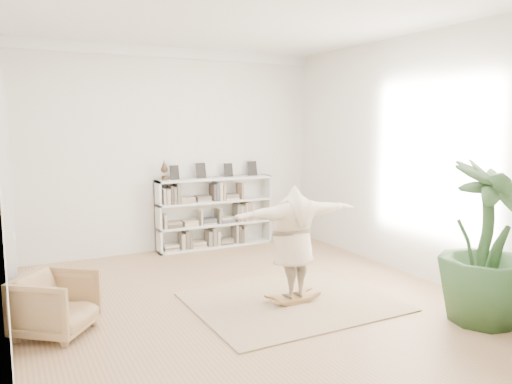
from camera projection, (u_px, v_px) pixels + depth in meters
floor at (245, 300)px, 6.53m from camera, size 6.00×6.00×0.00m
room_shell at (170, 52)px, 8.64m from camera, size 6.00×6.00×6.00m
doors at (6, 195)px, 6.26m from camera, size 0.09×1.78×2.92m
bookshelf at (215, 213)px, 9.26m from camera, size 2.20×0.35×1.64m
armchair at (56, 304)px, 5.43m from camera, size 1.03×1.03×0.68m
rug at (292, 302)px, 6.43m from camera, size 2.52×2.02×0.02m
rocker_board at (292, 298)px, 6.42m from camera, size 0.49×0.29×0.10m
person at (293, 239)px, 6.31m from camera, size 1.77×0.50×1.43m
houseplant at (486, 243)px, 5.69m from camera, size 1.28×1.28×1.87m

